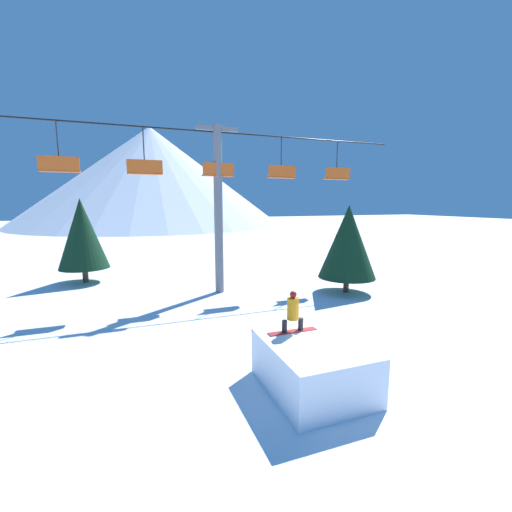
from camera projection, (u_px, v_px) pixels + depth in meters
ground_plane at (348, 374)px, 10.69m from camera, size 220.00×220.00×0.00m
mountain_ridge at (152, 177)px, 81.12m from camera, size 60.92×60.92×22.73m
snow_ramp at (313, 366)px, 9.75m from camera, size 2.57×3.20×1.41m
snowboarder at (293, 312)px, 10.35m from camera, size 1.57×0.36×1.28m
chairlift at (218, 195)px, 19.65m from camera, size 23.33×0.50×9.60m
pine_tree_near at (348, 242)px, 20.04m from camera, size 3.35×3.35×5.19m
pine_tree_far at (82, 234)px, 22.52m from camera, size 3.17×3.17×5.60m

